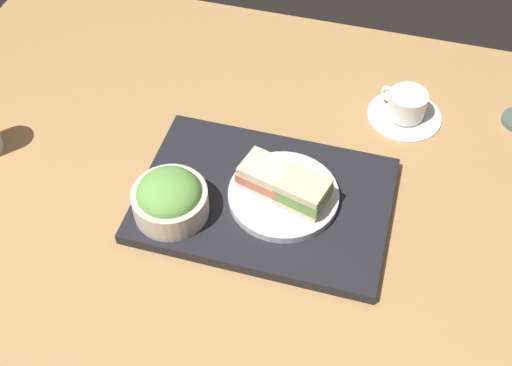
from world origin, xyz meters
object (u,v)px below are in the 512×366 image
at_px(sandwich_plate, 283,195).
at_px(sandwich_near, 265,175).
at_px(salad_bowl, 170,198).
at_px(coffee_cup, 406,107).
at_px(sandwich_far, 303,192).

bearing_deg(sandwich_plate, sandwich_near, 164.13).
height_order(sandwich_plate, salad_bowl, salad_bowl).
bearing_deg(coffee_cup, sandwich_near, -128.04).
relative_size(sandwich_plate, coffee_cup, 1.31).
bearing_deg(sandwich_near, sandwich_far, -15.87).
height_order(sandwich_near, sandwich_far, sandwich_far).
xyz_separation_m(sandwich_plate, sandwich_near, (-0.04, 0.01, 0.03)).
distance_m(sandwich_far, salad_bowl, 0.22).
height_order(sandwich_far, coffee_cup, sandwich_far).
relative_size(sandwich_near, coffee_cup, 0.67).
distance_m(sandwich_near, salad_bowl, 0.17).
bearing_deg(salad_bowl, coffee_cup, 45.62).
relative_size(sandwich_near, salad_bowl, 0.76).
distance_m(sandwich_near, coffee_cup, 0.35).
xyz_separation_m(sandwich_near, coffee_cup, (0.21, 0.27, -0.04)).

